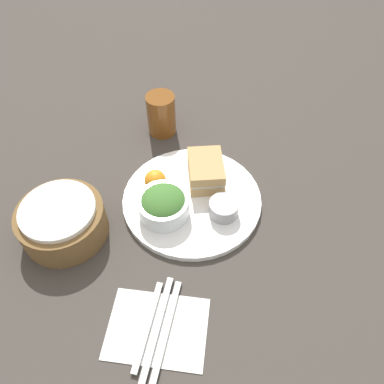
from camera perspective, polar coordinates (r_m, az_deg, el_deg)
name	(u,v)px	position (r m, az deg, el deg)	size (l,w,h in m)	color
ground_plane	(192,201)	(0.89, 0.00, -1.42)	(4.00, 4.00, 0.00)	#3D3833
plate	(192,199)	(0.89, 0.00, -1.13)	(0.33, 0.33, 0.01)	white
sandwich	(206,171)	(0.90, 2.10, 3.24)	(0.12, 0.10, 0.06)	tan
salad_bowl	(163,204)	(0.83, -4.38, -1.91)	(0.12, 0.12, 0.07)	white
dressing_cup	(224,208)	(0.84, 4.83, -2.48)	(0.07, 0.07, 0.04)	#99999E
orange_wedge	(155,180)	(0.88, -5.61, 1.77)	(0.05, 0.05, 0.05)	orange
drink_glass	(161,114)	(1.03, -4.70, 11.71)	(0.08, 0.08, 0.11)	brown
bread_basket	(62,221)	(0.85, -19.16, -4.16)	(0.19, 0.19, 0.09)	brown
napkin	(157,328)	(0.75, -5.31, -19.94)	(0.14, 0.19, 0.00)	white
fork	(167,329)	(0.74, -3.90, -20.14)	(0.19, 0.01, 0.01)	silver
knife	(157,327)	(0.74, -5.33, -19.83)	(0.20, 0.01, 0.01)	silver
spoon	(148,325)	(0.74, -6.74, -19.50)	(0.17, 0.01, 0.01)	silver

